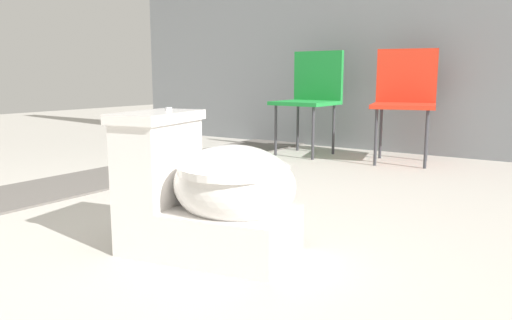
# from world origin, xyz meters

# --- Properties ---
(ground_plane) EXTENTS (14.00, 14.00, 0.00)m
(ground_plane) POSITION_xyz_m (0.00, 0.00, 0.00)
(ground_plane) COLOR #B7B2A8
(gravel_strip) EXTENTS (0.56, 8.00, 0.01)m
(gravel_strip) POSITION_xyz_m (-1.31, 0.50, 0.01)
(gravel_strip) COLOR #605B56
(gravel_strip) RESTS_ON ground
(toilet) EXTENTS (0.69, 0.49, 0.52)m
(toilet) POSITION_xyz_m (0.08, 0.19, 0.22)
(toilet) COLOR white
(toilet) RESTS_ON ground
(folding_chair_left) EXTENTS (0.45, 0.45, 0.83)m
(folding_chair_left) POSITION_xyz_m (-0.73, 2.48, 0.51)
(folding_chair_left) COLOR #1E8C38
(folding_chair_left) RESTS_ON ground
(folding_chair_middle) EXTENTS (0.54, 0.54, 0.83)m
(folding_chair_middle) POSITION_xyz_m (0.02, 2.54, 0.51)
(folding_chair_middle) COLOR red
(folding_chair_middle) RESTS_ON ground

